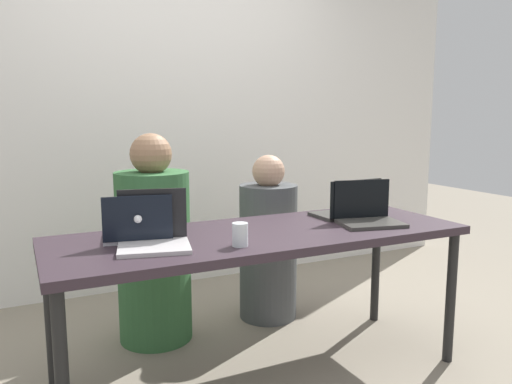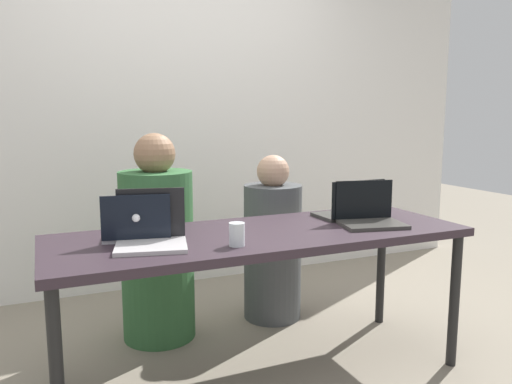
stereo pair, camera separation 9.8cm
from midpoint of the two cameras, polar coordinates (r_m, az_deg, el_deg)
ground_plane at (r=2.63m, az=1.78°, el=-20.13°), size 12.00×12.00×0.00m
back_wall at (r=3.78m, az=-8.43°, el=7.57°), size 5.13×0.10×2.40m
desk at (r=2.38m, az=1.86°, el=-5.96°), size 1.97×0.69×0.73m
person_on_left at (r=2.89m, az=-10.24°, el=-6.40°), size 0.46×0.46×1.18m
person_on_right at (r=3.14m, az=2.82°, el=-6.23°), size 0.43×0.43×1.03m
laptop_front_left at (r=2.14m, az=-10.61°, el=-4.73°), size 0.34×0.30×0.23m
laptop_front_right at (r=2.58m, az=13.90°, el=-2.63°), size 0.35×0.28×0.22m
laptop_back_left at (r=2.26m, az=-12.27°, el=-4.18°), size 0.33×0.27×0.21m
laptop_back_right at (r=2.73m, az=11.73°, el=-1.97°), size 0.33×0.25×0.21m
water_glass_left at (r=2.10m, az=-0.86°, el=-5.05°), size 0.07×0.07×0.10m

